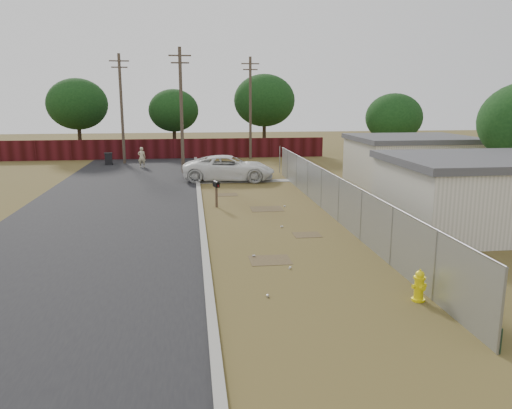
{
  "coord_description": "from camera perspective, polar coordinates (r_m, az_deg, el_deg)",
  "views": [
    {
      "loc": [
        -3.41,
        -21.16,
        5.48
      ],
      "look_at": [
        -0.76,
        -0.94,
        1.1
      ],
      "focal_mm": 35.0,
      "sensor_mm": 36.0,
      "label": 1
    }
  ],
  "objects": [
    {
      "name": "street",
      "position": [
        29.91,
        -13.77,
        1.25
      ],
      "size": [
        15.1,
        60.0,
        0.12
      ],
      "color": "black",
      "rests_on": "ground"
    },
    {
      "name": "utility_poles",
      "position": [
        41.83,
        -7.96,
        10.93
      ],
      "size": [
        12.6,
        8.24,
        9.0
      ],
      "color": "#4A3E31",
      "rests_on": "ground"
    },
    {
      "name": "fire_hydrant",
      "position": [
        14.54,
        18.15,
        -8.85
      ],
      "size": [
        0.42,
        0.42,
        0.91
      ],
      "color": "yellow",
      "rests_on": "ground"
    },
    {
      "name": "houses",
      "position": [
        27.88,
        20.71,
        3.26
      ],
      "size": [
        9.3,
        17.24,
        3.1
      ],
      "color": "silver",
      "rests_on": "ground"
    },
    {
      "name": "horizon_trees",
      "position": [
        44.93,
        -2.07,
        11.03
      ],
      "size": [
        33.32,
        31.94,
        7.78
      ],
      "color": "#352818",
      "rests_on": "ground"
    },
    {
      "name": "trash_bin",
      "position": [
        43.35,
        -16.51,
        5.05
      ],
      "size": [
        0.76,
        0.75,
        1.0
      ],
      "color": "black",
      "rests_on": "ground"
    },
    {
      "name": "pickup_truck",
      "position": [
        33.62,
        -3.11,
        4.18
      ],
      "size": [
        6.4,
        3.57,
        1.69
      ],
      "primitive_type": "imported",
      "rotation": [
        0.0,
        0.0,
        1.44
      ],
      "color": "white",
      "rests_on": "ground"
    },
    {
      "name": "privacy_fence",
      "position": [
        46.46,
        -10.69,
        6.26
      ],
      "size": [
        30.0,
        0.12,
        1.8
      ],
      "primitive_type": "cube",
      "color": "#450E13",
      "rests_on": "ground"
    },
    {
      "name": "scattered_litter",
      "position": [
        19.03,
        2.38,
        -4.5
      ],
      "size": [
        2.76,
        11.64,
        0.07
      ],
      "color": "beige",
      "rests_on": "ground"
    },
    {
      "name": "ground",
      "position": [
        22.12,
        1.64,
        -2.22
      ],
      "size": [
        120.0,
        120.0,
        0.0
      ],
      "primitive_type": "plane",
      "color": "brown",
      "rests_on": "ground"
    },
    {
      "name": "mailbox",
      "position": [
        25.37,
        -4.56,
        2.07
      ],
      "size": [
        0.34,
        0.59,
        1.35
      ],
      "color": "brown",
      "rests_on": "ground"
    },
    {
      "name": "pedestrian",
      "position": [
        40.97,
        -12.92,
        5.29
      ],
      "size": [
        0.6,
        0.4,
        1.64
      ],
      "primitive_type": "imported",
      "rotation": [
        0.0,
        0.0,
        3.13
      ],
      "color": "#C0B48C",
      "rests_on": "ground"
    },
    {
      "name": "chainlink_fence",
      "position": [
        23.6,
        8.76,
        0.54
      ],
      "size": [
        0.1,
        27.06,
        2.02
      ],
      "color": "gray",
      "rests_on": "ground"
    }
  ]
}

